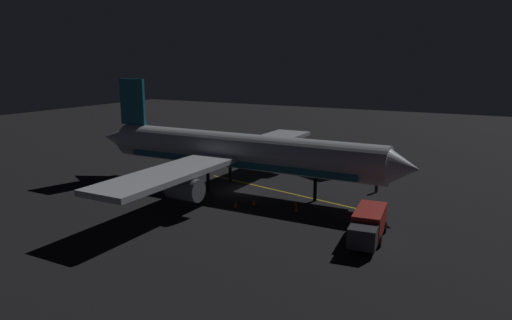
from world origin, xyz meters
TOP-DOWN VIEW (x-y plane):
  - ground_plane at (0.00, 0.00)m, footprint 180.00×180.00m
  - apron_guide_stripe at (-1.63, 4.00)m, footprint 4.79×20.02m
  - airliner at (-0.00, -0.63)m, footprint 36.43×38.02m
  - baggage_truck at (7.65, 15.97)m, footprint 6.64×2.81m
  - catering_truck at (-11.14, 5.42)m, footprint 4.40×5.82m
  - ground_crew_worker at (-5.99, 13.26)m, footprint 0.40×0.40m
  - traffic_cone_near_left at (2.41, 7.59)m, footprint 0.50×0.50m
  - traffic_cone_near_right at (3.95, 8.38)m, footprint 0.50×0.50m
  - traffic_cone_under_wing at (5.47, 2.75)m, footprint 0.50×0.50m
  - traffic_cone_far at (4.05, 3.96)m, footprint 0.50×0.50m

SIDE VIEW (x-z plane):
  - ground_plane at x=0.00m, z-range -0.20..0.00m
  - apron_guide_stripe at x=-1.63m, z-range 0.00..0.01m
  - traffic_cone_near_left at x=2.41m, z-range -0.03..0.52m
  - traffic_cone_near_right at x=3.95m, z-range -0.03..0.52m
  - traffic_cone_under_wing at x=5.47m, z-range -0.03..0.52m
  - traffic_cone_far at x=4.05m, z-range -0.03..0.52m
  - ground_crew_worker at x=-5.99m, z-range 0.02..1.76m
  - catering_truck at x=-11.14m, z-range 0.04..2.30m
  - baggage_truck at x=7.65m, z-range 0.06..2.39m
  - airliner at x=0.00m, z-range -1.70..9.92m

